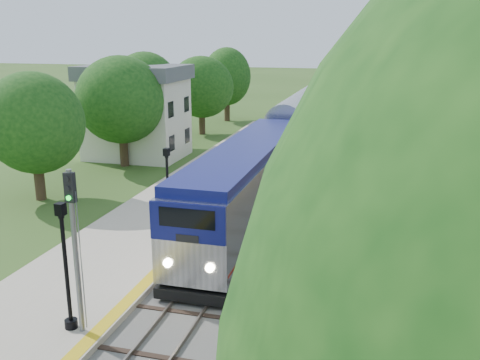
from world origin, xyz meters
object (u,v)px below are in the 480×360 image
(station_building, at_px, (136,111))
(lamppost_far, at_px, (168,194))
(signal_platform, at_px, (74,235))
(signal_farside, at_px, (369,150))
(signal_gantry, at_px, (349,82))
(train, at_px, (329,101))
(lamppost_mid, at_px, (67,274))

(station_building, relative_size, lamppost_far, 1.92)
(station_building, bearing_deg, signal_platform, -68.06)
(signal_farside, bearing_deg, signal_gantry, 96.01)
(station_building, xyz_separation_m, train, (14.00, 26.32, -1.74))
(train, distance_m, lamppost_mid, 53.92)
(lamppost_mid, relative_size, signal_farside, 0.76)
(lamppost_far, distance_m, signal_farside, 12.22)
(train, xyz_separation_m, signal_farside, (6.20, -36.78, 1.59))
(station_building, height_order, signal_farside, station_building)
(signal_gantry, xyz_separation_m, lamppost_far, (-6.35, -42.18, -2.44))
(signal_gantry, relative_size, train, 0.08)
(station_building, height_order, signal_gantry, station_building)
(station_building, bearing_deg, lamppost_mid, -68.89)
(signal_gantry, height_order, signal_platform, signal_platform)
(train, distance_m, lamppost_far, 43.69)
(train, bearing_deg, lamppost_far, -95.10)
(lamppost_mid, bearing_deg, signal_farside, 60.64)
(signal_farside, bearing_deg, train, 99.57)
(train, xyz_separation_m, signal_platform, (-2.90, -53.88, 1.68))
(station_building, height_order, signal_platform, station_building)
(signal_gantry, distance_m, lamppost_far, 42.73)
(signal_gantry, relative_size, signal_platform, 1.41)
(signal_platform, distance_m, signal_farside, 19.37)
(lamppost_mid, relative_size, lamppost_far, 1.05)
(lamppost_mid, xyz_separation_m, lamppost_far, (-0.50, 10.30, -0.11))
(lamppost_mid, bearing_deg, lamppost_far, 92.76)
(lamppost_mid, distance_m, lamppost_far, 10.31)
(lamppost_mid, bearing_deg, train, 86.40)
(train, height_order, signal_farside, signal_farside)
(signal_gantry, bearing_deg, lamppost_mid, -96.37)
(lamppost_far, bearing_deg, signal_farside, 33.76)
(signal_gantry, height_order, train, signal_gantry)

